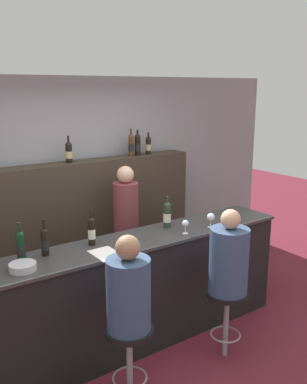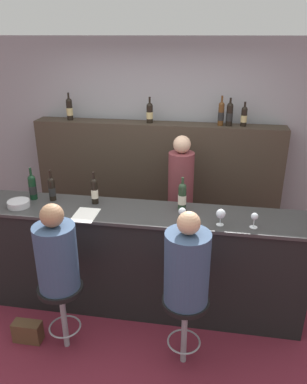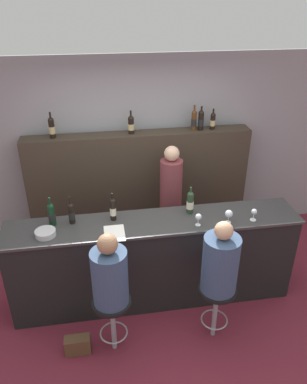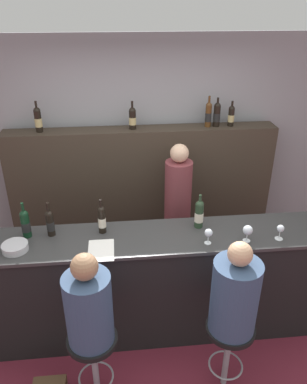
% 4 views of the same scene
% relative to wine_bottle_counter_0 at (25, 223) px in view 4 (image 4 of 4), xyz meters
% --- Properties ---
extents(ground_plane, '(16.00, 16.00, 0.00)m').
position_rel_wine_bottle_counter_0_xyz_m(ground_plane, '(1.07, -0.37, -1.22)').
color(ground_plane, maroon).
extents(wall_back, '(6.40, 0.05, 2.60)m').
position_rel_wine_bottle_counter_0_xyz_m(wall_back, '(1.07, 1.40, 0.08)').
color(wall_back, gray).
rests_on(wall_back, ground_plane).
extents(bar_counter, '(3.22, 0.55, 1.09)m').
position_rel_wine_bottle_counter_0_xyz_m(bar_counter, '(1.07, -0.11, -0.67)').
color(bar_counter, black).
rests_on(bar_counter, ground_plane).
extents(back_bar_cabinet, '(3.02, 0.28, 1.64)m').
position_rel_wine_bottle_counter_0_xyz_m(back_bar_cabinet, '(1.07, 1.17, -0.40)').
color(back_bar_cabinet, '#382D23').
rests_on(back_bar_cabinet, ground_plane).
extents(wine_bottle_counter_0, '(0.08, 0.08, 0.33)m').
position_rel_wine_bottle_counter_0_xyz_m(wine_bottle_counter_0, '(0.00, 0.00, 0.00)').
color(wine_bottle_counter_0, black).
rests_on(wine_bottle_counter_0, bar_counter).
extents(wine_bottle_counter_1, '(0.07, 0.07, 0.32)m').
position_rel_wine_bottle_counter_0_xyz_m(wine_bottle_counter_1, '(0.20, 0.00, -0.01)').
color(wine_bottle_counter_1, black).
rests_on(wine_bottle_counter_1, bar_counter).
extents(wine_bottle_counter_2, '(0.07, 0.07, 0.32)m').
position_rel_wine_bottle_counter_0_xyz_m(wine_bottle_counter_2, '(0.64, 0.00, 0.00)').
color(wine_bottle_counter_2, black).
rests_on(wine_bottle_counter_2, bar_counter).
extents(wine_bottle_counter_3, '(0.08, 0.08, 0.32)m').
position_rel_wine_bottle_counter_0_xyz_m(wine_bottle_counter_3, '(1.49, 0.00, 0.00)').
color(wine_bottle_counter_3, '#233823').
rests_on(wine_bottle_counter_3, bar_counter).
extents(wine_bottle_backbar_0, '(0.08, 0.08, 0.33)m').
position_rel_wine_bottle_counter_0_xyz_m(wine_bottle_backbar_0, '(-0.01, 1.17, 0.56)').
color(wine_bottle_backbar_0, black).
rests_on(wine_bottle_backbar_0, back_bar_cabinet).
extents(wine_bottle_backbar_1, '(0.08, 0.08, 0.30)m').
position_rel_wine_bottle_counter_0_xyz_m(wine_bottle_backbar_1, '(0.98, 1.17, 0.54)').
color(wine_bottle_backbar_1, black).
rests_on(wine_bottle_backbar_1, back_bar_cabinet).
extents(wine_bottle_backbar_2, '(0.07, 0.07, 0.34)m').
position_rel_wine_bottle_counter_0_xyz_m(wine_bottle_backbar_2, '(1.81, 1.17, 0.56)').
color(wine_bottle_backbar_2, '#4C2D14').
rests_on(wine_bottle_backbar_2, back_bar_cabinet).
extents(wine_bottle_backbar_3, '(0.08, 0.08, 0.32)m').
position_rel_wine_bottle_counter_0_xyz_m(wine_bottle_backbar_3, '(1.91, 1.17, 0.55)').
color(wine_bottle_backbar_3, black).
rests_on(wine_bottle_backbar_3, back_bar_cabinet).
extents(wine_bottle_backbar_4, '(0.07, 0.07, 0.28)m').
position_rel_wine_bottle_counter_0_xyz_m(wine_bottle_backbar_4, '(2.07, 1.17, 0.54)').
color(wine_bottle_backbar_4, black).
rests_on(wine_bottle_backbar_4, back_bar_cabinet).
extents(wine_glass_0, '(0.07, 0.07, 0.14)m').
position_rel_wine_bottle_counter_0_xyz_m(wine_glass_0, '(1.52, -0.26, -0.03)').
color(wine_glass_0, silver).
rests_on(wine_glass_0, bar_counter).
extents(wine_glass_1, '(0.08, 0.08, 0.15)m').
position_rel_wine_bottle_counter_0_xyz_m(wine_glass_1, '(1.85, -0.26, -0.03)').
color(wine_glass_1, silver).
rests_on(wine_glass_1, bar_counter).
extents(wine_glass_2, '(0.07, 0.07, 0.14)m').
position_rel_wine_bottle_counter_0_xyz_m(wine_glass_2, '(2.13, -0.26, -0.03)').
color(wine_glass_2, silver).
rests_on(wine_glass_2, bar_counter).
extents(metal_bowl, '(0.21, 0.21, 0.06)m').
position_rel_wine_bottle_counter_0_xyz_m(metal_bowl, '(-0.06, -0.20, -0.10)').
color(metal_bowl, '#B7B7BC').
rests_on(metal_bowl, bar_counter).
extents(tasting_menu, '(0.21, 0.30, 0.00)m').
position_rel_wine_bottle_counter_0_xyz_m(tasting_menu, '(0.63, -0.27, -0.13)').
color(tasting_menu, white).
rests_on(tasting_menu, bar_counter).
extents(bar_stool_left, '(0.38, 0.38, 0.65)m').
position_rel_wine_bottle_counter_0_xyz_m(bar_stool_left, '(0.55, -0.77, -0.70)').
color(bar_stool_left, gray).
rests_on(bar_stool_left, ground_plane).
extents(guest_seated_left, '(0.34, 0.34, 0.76)m').
position_rel_wine_bottle_counter_0_xyz_m(guest_seated_left, '(0.55, -0.77, -0.24)').
color(guest_seated_left, '#334766').
rests_on(guest_seated_left, bar_stool_left).
extents(bar_stool_right, '(0.38, 0.38, 0.65)m').
position_rel_wine_bottle_counter_0_xyz_m(bar_stool_right, '(1.61, -0.77, -0.70)').
color(bar_stool_right, gray).
rests_on(bar_stool_right, ground_plane).
extents(guest_seated_right, '(0.35, 0.35, 0.78)m').
position_rel_wine_bottle_counter_0_xyz_m(guest_seated_right, '(1.61, -0.77, -0.23)').
color(guest_seated_right, '#334766').
rests_on(guest_seated_right, bar_stool_right).
extents(bartender, '(0.28, 0.28, 1.62)m').
position_rel_wine_bottle_counter_0_xyz_m(bartender, '(1.42, 0.67, -0.45)').
color(bartender, brown).
rests_on(bartender, ground_plane).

